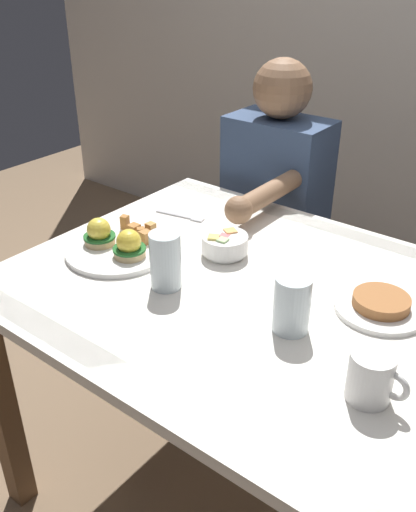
% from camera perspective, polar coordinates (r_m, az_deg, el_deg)
% --- Properties ---
extents(ground_plane, '(6.00, 6.00, 0.00)m').
position_cam_1_polar(ground_plane, '(1.81, 4.37, -23.75)').
color(ground_plane, '#7F664C').
extents(dining_table, '(1.20, 0.90, 0.74)m').
position_cam_1_polar(dining_table, '(1.36, 5.37, -7.42)').
color(dining_table, white).
rests_on(dining_table, ground_plane).
extents(eggs_benedict_plate, '(0.27, 0.27, 0.09)m').
position_cam_1_polar(eggs_benedict_plate, '(1.46, -9.26, 1.13)').
color(eggs_benedict_plate, white).
rests_on(eggs_benedict_plate, dining_table).
extents(fruit_bowl, '(0.12, 0.12, 0.06)m').
position_cam_1_polar(fruit_bowl, '(1.43, 1.69, 1.20)').
color(fruit_bowl, white).
rests_on(fruit_bowl, dining_table).
extents(coffee_mug, '(0.11, 0.08, 0.09)m').
position_cam_1_polar(coffee_mug, '(1.03, 16.41, -11.67)').
color(coffee_mug, white).
rests_on(coffee_mug, dining_table).
extents(fork, '(0.16, 0.05, 0.00)m').
position_cam_1_polar(fork, '(1.65, -2.60, 4.08)').
color(fork, silver).
rests_on(fork, dining_table).
extents(water_glass_far, '(0.07, 0.07, 0.14)m').
position_cam_1_polar(water_glass_far, '(1.29, -4.36, -0.73)').
color(water_glass_far, silver).
rests_on(water_glass_far, dining_table).
extents(water_glass_extra, '(0.08, 0.08, 0.12)m').
position_cam_1_polar(water_glass_extra, '(1.16, 8.55, -5.25)').
color(water_glass_extra, silver).
rests_on(water_glass_extra, dining_table).
extents(side_plate, '(0.20, 0.20, 0.04)m').
position_cam_1_polar(side_plate, '(1.28, 17.24, -4.83)').
color(side_plate, white).
rests_on(side_plate, dining_table).
extents(diner_person, '(0.34, 0.54, 1.14)m').
position_cam_1_polar(diner_person, '(1.96, 6.52, 5.12)').
color(diner_person, '#33333D').
rests_on(diner_person, ground_plane).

